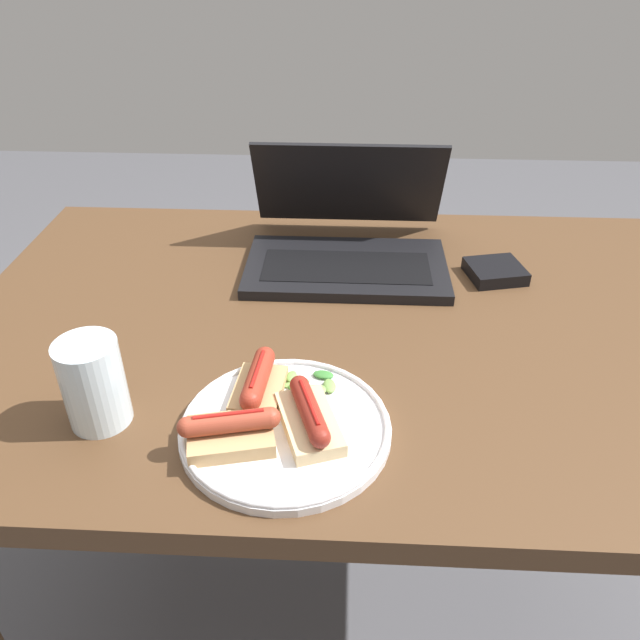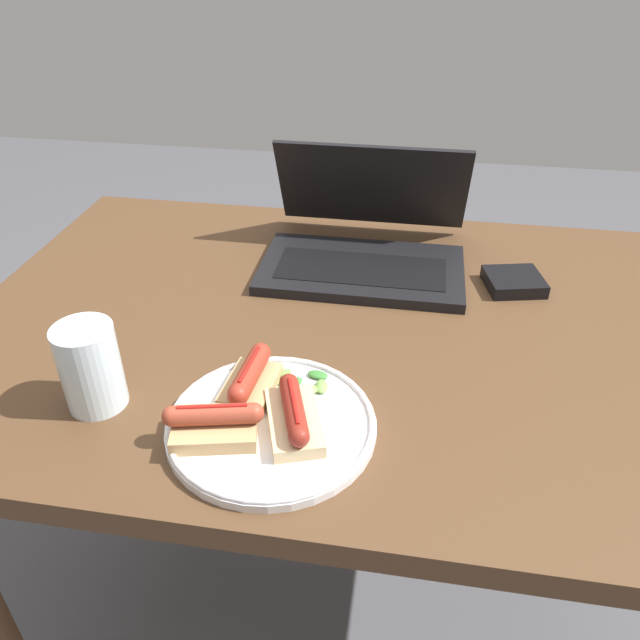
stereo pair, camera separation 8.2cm
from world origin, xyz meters
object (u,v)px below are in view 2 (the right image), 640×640
(laptop, at_px, (365,244))
(drinking_glass, at_px, (90,367))
(external_drive, at_px, (514,282))
(plate, at_px, (271,424))

(laptop, height_order, drinking_glass, laptop)
(drinking_glass, bearing_deg, external_drive, 34.78)
(plate, bearing_deg, laptop, 81.33)
(laptop, distance_m, drinking_glass, 0.53)
(laptop, relative_size, external_drive, 3.26)
(plate, distance_m, drinking_glass, 0.24)
(plate, xyz_separation_m, external_drive, (0.33, 0.40, 0.00))
(drinking_glass, xyz_separation_m, external_drive, (0.56, 0.39, -0.05))
(plate, height_order, drinking_glass, drinking_glass)
(laptop, xyz_separation_m, drinking_glass, (-0.30, -0.44, 0.02))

